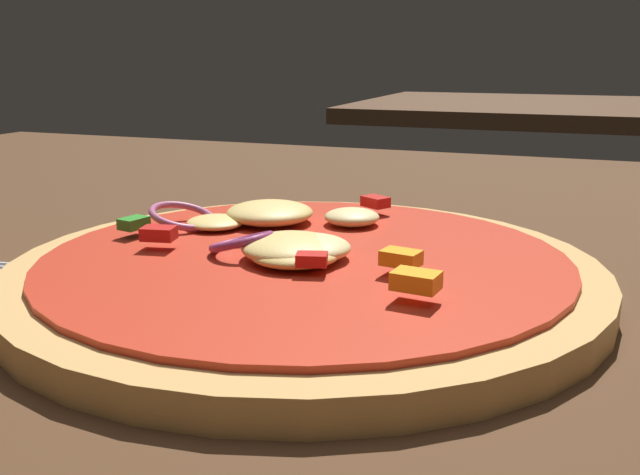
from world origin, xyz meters
TOP-DOWN VIEW (x-y plane):
  - dining_table at (0.00, 0.00)m, footprint 1.34×0.93m
  - pizza at (-0.05, -0.02)m, footprint 0.27×0.27m
  - background_table at (-0.06, 1.32)m, footprint 0.72×0.62m

SIDE VIEW (x-z plane):
  - background_table at x=-0.06m, z-range 0.00..0.03m
  - dining_table at x=0.00m, z-range 0.00..0.03m
  - pizza at x=-0.05m, z-range 0.03..0.05m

